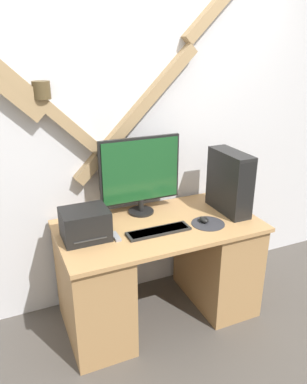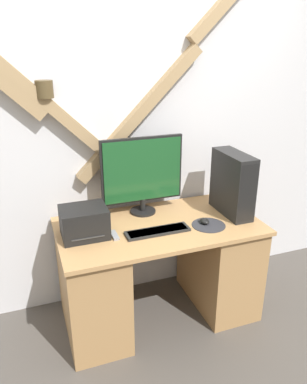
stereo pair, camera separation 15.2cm
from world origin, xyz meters
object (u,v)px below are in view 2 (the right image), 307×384
Objects in this scene: computer_tower at (233,184)px; printer at (84,222)px; remote_control at (114,235)px; keyboard at (158,231)px; mouse at (204,221)px; monitor at (142,172)px.

printer is (-1.10, 0.01, -0.13)m from computer_tower.
computer_tower reaches higher than remote_control.
mouse is (0.36, 0.01, 0.01)m from keyboard.
mouse is 0.65× the size of remote_control.
mouse reaches higher than keyboard.
remote_control is at bearing -134.75° from monitor.
computer_tower is (0.27, 0.10, 0.21)m from mouse.
mouse reaches higher than remote_control.
computer_tower reaches higher than printer.
monitor is 0.47m from keyboard.
computer_tower is at bearing -0.69° from printer.
keyboard is (-0.01, -0.35, -0.31)m from monitor.
printer is at bearing 165.45° from keyboard.
printer is (-0.48, -0.23, -0.22)m from monitor.
remote_control is (-0.65, 0.04, -0.01)m from mouse.
computer_tower is 0.95m from remote_control.
printer is (-0.47, 0.12, 0.09)m from keyboard.
monitor reaches higher than keyboard.
mouse is at bearing -159.51° from computer_tower.
computer_tower reaches higher than keyboard.
printer is at bearing 157.79° from remote_control.
monitor is 1.32× the size of computer_tower.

